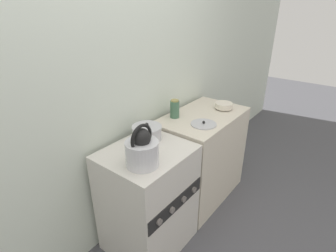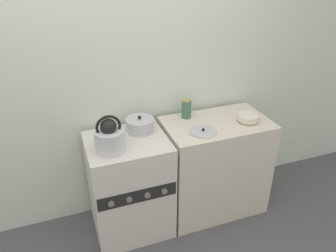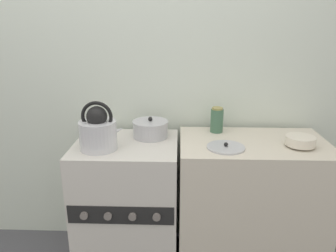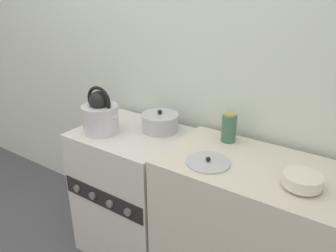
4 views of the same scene
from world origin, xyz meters
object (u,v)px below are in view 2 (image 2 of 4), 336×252
object	(u,v)px
enamel_bowl	(248,118)
storage_jar	(186,109)
kettle	(110,137)
loose_pot_lid	(203,131)
stove	(130,186)
cooking_pot	(140,125)

from	to	relation	value
enamel_bowl	storage_jar	world-z (taller)	storage_jar
kettle	storage_jar	distance (m)	0.75
loose_pot_lid	kettle	bearing A→B (deg)	178.89
stove	cooking_pot	distance (m)	0.52
loose_pot_lid	cooking_pot	bearing A→B (deg)	152.84
cooking_pot	storage_jar	size ratio (longest dim) A/B	1.39
kettle	cooking_pot	xyz separation A→B (m)	(0.28, 0.21, -0.06)
stove	loose_pot_lid	distance (m)	0.75
stove	storage_jar	size ratio (longest dim) A/B	5.31
stove	cooking_pot	bearing A→B (deg)	40.35
cooking_pot	enamel_bowl	xyz separation A→B (m)	(0.87, -0.19, 0.00)
cooking_pot	kettle	bearing A→B (deg)	-142.31
stove	kettle	bearing A→B (deg)	-145.23
kettle	enamel_bowl	bearing A→B (deg)	1.10
cooking_pot	enamel_bowl	distance (m)	0.89
stove	enamel_bowl	distance (m)	1.12
kettle	enamel_bowl	world-z (taller)	kettle
cooking_pot	enamel_bowl	bearing A→B (deg)	-12.50
enamel_bowl	stove	bearing A→B (deg)	175.82
kettle	loose_pot_lid	world-z (taller)	kettle
stove	enamel_bowl	size ratio (longest dim) A/B	5.26
kettle	cooking_pot	bearing A→B (deg)	37.69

